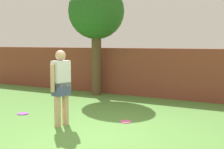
% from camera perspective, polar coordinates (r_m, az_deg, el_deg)
% --- Properties ---
extents(ground_plane, '(40.00, 40.00, 0.00)m').
position_cam_1_polar(ground_plane, '(5.89, -4.46, -11.56)').
color(ground_plane, '#568C3D').
extents(brick_wall, '(13.23, 0.50, 1.59)m').
position_cam_1_polar(brick_wall, '(10.49, 2.73, 0.64)').
color(brick_wall, brown).
rests_on(brick_wall, ground).
extents(tree, '(1.88, 1.88, 3.77)m').
position_cam_1_polar(tree, '(10.34, -2.99, 11.53)').
color(tree, brown).
rests_on(tree, ground).
extents(person, '(0.29, 0.53, 1.62)m').
position_cam_1_polar(person, '(6.51, -9.57, -1.83)').
color(person, tan).
rests_on(person, ground).
extents(frisbee_pink, '(0.27, 0.27, 0.02)m').
position_cam_1_polar(frisbee_pink, '(6.89, 2.59, -8.85)').
color(frisbee_pink, pink).
rests_on(frisbee_pink, ground).
extents(frisbee_purple, '(0.27, 0.27, 0.02)m').
position_cam_1_polar(frisbee_purple, '(7.94, -16.44, -7.09)').
color(frisbee_purple, purple).
rests_on(frisbee_purple, ground).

